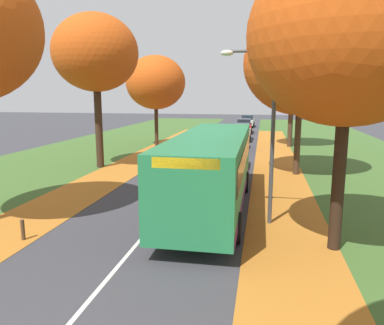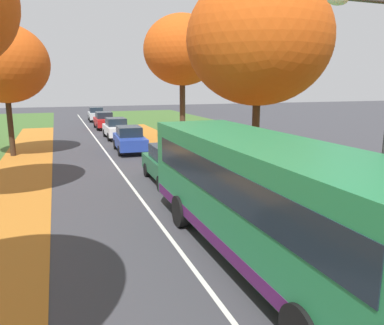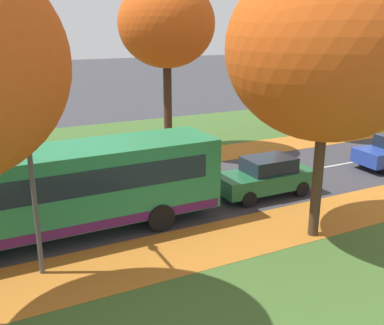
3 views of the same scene
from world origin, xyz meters
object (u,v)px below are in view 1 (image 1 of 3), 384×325
tree_left_far (156,83)px  tree_right_near (349,35)px  tree_right_mid (301,63)px  streetlamp_right (263,117)px  tree_right_far (293,68)px  car_green_lead (230,156)px  bus (212,167)px  bollard_fourth (23,230)px  tree_left_mid (95,53)px  car_silver_trailing (247,121)px  car_white_third_in_line (241,132)px  car_red_fourth_in_line (244,126)px  car_blue_following (235,140)px

tree_left_far → tree_right_near: tree_right_near is taller
tree_right_mid → streetlamp_right: tree_right_mid is taller
tree_right_mid → tree_right_far: bearing=88.1°
tree_right_far → car_green_lead: bearing=-111.1°
tree_left_far → bus: tree_left_far is taller
tree_right_mid → bollard_fourth: 15.90m
bollard_fourth → bus: 6.98m
streetlamp_right → car_green_lead: bearing=101.4°
tree_left_mid → tree_left_far: size_ratio=1.19×
tree_left_mid → car_green_lead: tree_left_mid is taller
tree_left_far → car_silver_trailing: tree_left_far is taller
car_silver_trailing → car_white_third_in_line: bearing=-89.8°
car_silver_trailing → tree_right_near: bearing=-84.0°
tree_left_mid → bus: 11.95m
tree_right_far → streetlamp_right: tree_right_far is taller
tree_right_near → tree_right_far: 22.07m
tree_left_far → car_red_fourth_in_line: bearing=60.8°
car_green_lead → car_white_third_in_line: size_ratio=1.00×
tree_right_mid → car_blue_following: size_ratio=2.10×
tree_left_mid → tree_right_mid: 11.82m
tree_right_near → tree_right_far: (0.13, 22.06, 0.58)m
tree_right_near → bollard_fourth: 11.09m
tree_right_far → streetlamp_right: size_ratio=1.52×
tree_right_far → streetlamp_right: bearing=-96.5°
tree_left_mid → bollard_fourth: bearing=-77.2°
car_blue_following → streetlamp_right: bearing=-82.9°
tree_right_far → bus: size_ratio=0.88×
bollard_fourth → bus: bearing=38.5°
tree_right_far → car_green_lead: 12.97m
tree_right_near → bus: bearing=142.4°
tree_left_mid → bollard_fourth: (2.61, -11.51, -6.52)m
tree_right_near → car_silver_trailing: bearing=96.0°
bus → car_blue_following: bus is taller
tree_right_mid → car_green_lead: (-3.80, 0.76, -5.32)m
tree_right_mid → car_white_third_in_line: tree_right_mid is taller
bollard_fourth → tree_right_far: bearing=67.6°
tree_right_far → car_silver_trailing: size_ratio=2.16×
car_white_third_in_line → car_red_fourth_in_line: same height
bollard_fourth → tree_left_far: bearing=94.9°
tree_right_near → car_blue_following: (-4.35, 19.38, -5.24)m
car_blue_following → tree_right_mid: bearing=-65.2°
tree_left_far → car_white_third_in_line: 10.01m
tree_left_far → streetlamp_right: bearing=-63.8°
tree_left_far → tree_right_far: tree_right_far is taller
tree_right_mid → car_red_fourth_in_line: 23.30m
tree_right_mid → car_silver_trailing: tree_right_mid is taller
car_white_third_in_line → tree_right_near: bearing=-80.7°
car_green_lead → car_white_third_in_line: 14.51m
tree_left_mid → tree_right_far: size_ratio=1.00×
tree_left_far → tree_right_near: 23.30m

